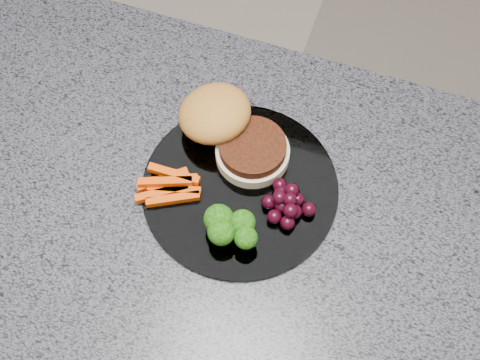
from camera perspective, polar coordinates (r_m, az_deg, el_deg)
name	(u,v)px	position (r m, az deg, el deg)	size (l,w,h in m)	color
island_cabinet	(173,304)	(1.32, -5.76, -10.49)	(1.20, 0.60, 0.86)	brown
countertop	(143,204)	(0.91, -8.28, -2.05)	(1.20, 0.60, 0.04)	#51505B
plate	(240,188)	(0.88, 0.00, -0.69)	(0.26, 0.26, 0.01)	white
burger	(228,128)	(0.90, -1.03, 4.43)	(0.18, 0.15, 0.05)	beige
carrot_sticks	(169,185)	(0.88, -6.10, -0.46)	(0.09, 0.07, 0.02)	#D94103
broccoli	(229,226)	(0.83, -0.92, -3.99)	(0.07, 0.06, 0.05)	#56822F
grape_bunch	(287,203)	(0.86, 4.00, -1.99)	(0.07, 0.07, 0.03)	black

